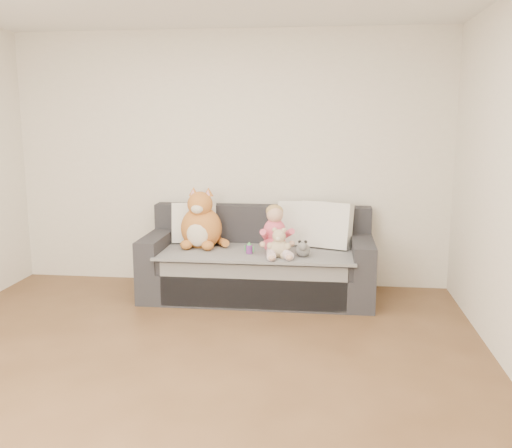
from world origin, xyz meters
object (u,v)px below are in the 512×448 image
at_px(toddler, 275,233).
at_px(plush_cat, 201,224).
at_px(sofa, 258,264).
at_px(sippy_cup, 249,248).
at_px(teddy_bear, 279,245).

distance_m(toddler, plush_cat, 0.77).
xyz_separation_m(sofa, sippy_cup, (-0.06, -0.23, 0.22)).
xyz_separation_m(teddy_bear, sippy_cup, (-0.29, 0.10, -0.05)).
relative_size(teddy_bear, sippy_cup, 2.54).
distance_m(sofa, plush_cat, 0.69).
bearing_deg(toddler, plush_cat, 151.68).
height_order(toddler, plush_cat, plush_cat).
distance_m(teddy_bear, sippy_cup, 0.31).
height_order(sofa, plush_cat, plush_cat).
height_order(teddy_bear, sippy_cup, teddy_bear).
bearing_deg(teddy_bear, toddler, 111.43).
bearing_deg(toddler, sippy_cup, 175.01).
bearing_deg(sippy_cup, sofa, 75.95).
distance_m(plush_cat, teddy_bear, 0.86).
xyz_separation_m(sofa, toddler, (0.18, -0.19, 0.36)).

